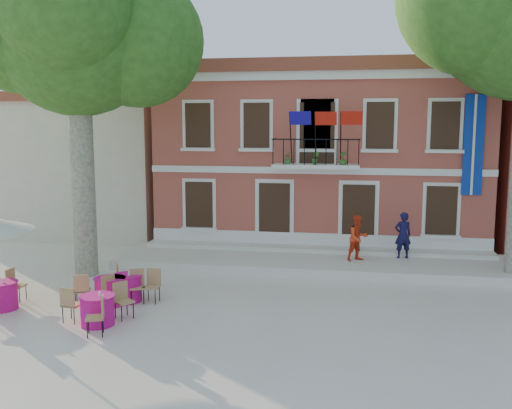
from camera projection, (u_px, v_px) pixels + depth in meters
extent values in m
plane|color=beige|center=(232.00, 300.00, 16.49)|extent=(90.00, 90.00, 0.00)
cube|color=#A6493B|center=(322.00, 159.00, 25.42)|extent=(13.00, 8.00, 7.00)
cube|color=brown|center=(324.00, 73.00, 24.90)|extent=(13.50, 8.50, 0.50)
cube|color=silver|center=(318.00, 75.00, 21.10)|extent=(13.30, 0.35, 0.35)
cube|color=silver|center=(316.00, 166.00, 21.08)|extent=(3.20, 0.90, 0.15)
cube|color=black|center=(315.00, 139.00, 20.55)|extent=(3.20, 0.04, 0.04)
cube|color=#0E319A|center=(473.00, 145.00, 20.41)|extent=(0.70, 0.05, 3.60)
cube|color=#160C8B|center=(290.00, 118.00, 20.25)|extent=(0.76, 0.27, 0.47)
cube|color=red|center=(315.00, 118.00, 20.10)|extent=(0.76, 0.29, 0.47)
cube|color=red|center=(341.00, 118.00, 19.95)|extent=(0.76, 0.27, 0.47)
imported|color=#26591E|center=(288.00, 158.00, 20.91)|extent=(0.43, 0.37, 0.48)
imported|color=#26591E|center=(315.00, 158.00, 20.74)|extent=(0.26, 0.21, 0.48)
imported|color=#26591E|center=(343.00, 158.00, 20.58)|extent=(0.27, 0.27, 0.48)
cube|color=beige|center=(92.00, 166.00, 28.40)|extent=(9.00, 9.00, 6.00)
cube|color=brown|center=(89.00, 100.00, 27.95)|extent=(9.40, 9.40, 0.40)
cube|color=silver|center=(312.00, 262.00, 20.43)|extent=(14.00, 3.40, 0.30)
cylinder|color=#A59E84|center=(83.00, 174.00, 18.80)|extent=(0.76, 0.76, 6.86)
sphere|color=#254A17|center=(77.00, 30.00, 18.15)|extent=(5.48, 5.48, 5.48)
imported|color=#121037|center=(403.00, 235.00, 20.25)|extent=(0.68, 0.53, 1.66)
imported|color=red|center=(358.00, 238.00, 19.89)|extent=(0.99, 0.94, 1.61)
cylinder|color=#C51273|center=(2.00, 296.00, 15.61)|extent=(0.84, 0.84, 0.75)
cylinder|color=#C51273|center=(1.00, 282.00, 15.56)|extent=(0.90, 0.90, 0.02)
cube|color=tan|center=(17.00, 285.00, 16.33)|extent=(0.42, 0.42, 0.95)
cylinder|color=#C51273|center=(97.00, 311.00, 14.38)|extent=(0.84, 0.84, 0.75)
cylinder|color=#C51273|center=(97.00, 296.00, 14.33)|extent=(0.90, 0.90, 0.02)
cube|color=tan|center=(95.00, 317.00, 13.64)|extent=(0.54, 0.54, 0.95)
cube|color=tan|center=(124.00, 301.00, 14.86)|extent=(0.59, 0.59, 0.95)
cube|color=tan|center=(72.00, 304.00, 14.60)|extent=(0.48, 0.48, 0.95)
cylinder|color=#C51273|center=(110.00, 292.00, 16.02)|extent=(0.84, 0.84, 0.75)
cylinder|color=#C51273|center=(110.00, 278.00, 15.97)|extent=(0.90, 0.90, 0.02)
cube|color=tan|center=(82.00, 290.00, 15.86)|extent=(0.54, 0.54, 0.95)
cube|color=tan|center=(137.00, 287.00, 16.15)|extent=(0.54, 0.54, 0.95)
cylinder|color=#C51273|center=(127.00, 288.00, 16.35)|extent=(0.84, 0.84, 0.75)
cylinder|color=#C51273|center=(126.00, 275.00, 16.29)|extent=(0.90, 0.90, 0.02)
cube|color=tan|center=(151.00, 286.00, 16.19)|extent=(0.43, 0.43, 0.95)
cube|color=tan|center=(124.00, 278.00, 17.04)|extent=(0.57, 0.57, 0.95)
cube|color=tan|center=(104.00, 291.00, 15.78)|extent=(0.58, 0.58, 0.95)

